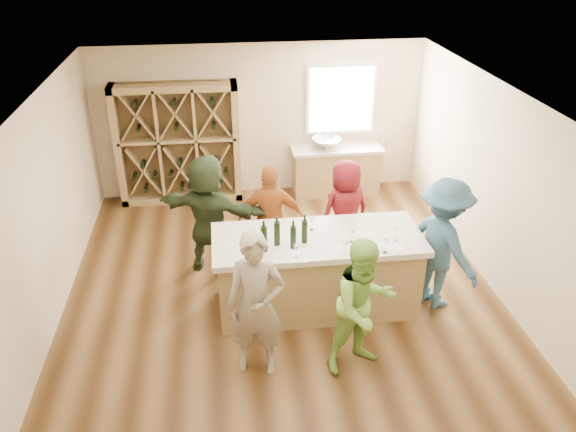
{
  "coord_description": "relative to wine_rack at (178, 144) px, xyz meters",
  "views": [
    {
      "loc": [
        -0.75,
        -6.41,
        4.73
      ],
      "look_at": [
        0.1,
        0.2,
        1.15
      ],
      "focal_mm": 35.0,
      "sensor_mm": 36.0,
      "label": 1
    }
  ],
  "objects": [
    {
      "name": "person_near_right",
      "position": [
        2.25,
        -4.75,
        -0.26
      ],
      "size": [
        0.92,
        0.7,
        1.69
      ],
      "primitive_type": "imported",
      "rotation": [
        0.0,
        0.0,
        0.34
      ],
      "color": "#8CC64C",
      "rests_on": "floor"
    },
    {
      "name": "tasting_menu_c",
      "position": [
        2.82,
        -3.9,
        -0.02
      ],
      "size": [
        0.33,
        0.38,
        0.0
      ],
      "primitive_type": "cube",
      "rotation": [
        0.0,
        0.0,
        0.4
      ],
      "color": "white",
      "rests_on": "tasting_counter_top"
    },
    {
      "name": "person_far_left",
      "position": [
        0.53,
        -2.44,
        -0.19
      ],
      "size": [
        1.8,
        1.24,
        1.83
      ],
      "primitive_type": "imported",
      "rotation": [
        0.0,
        0.0,
        2.73
      ],
      "color": "#263319",
      "rests_on": "floor"
    },
    {
      "name": "back_counter_top",
      "position": [
        2.9,
        -0.07,
        -0.21
      ],
      "size": [
        1.7,
        0.62,
        0.06
      ],
      "primitive_type": "cube",
      "color": "beige",
      "rests_on": "back_counter_base"
    },
    {
      "name": "ceiling",
      "position": [
        1.5,
        -3.27,
        1.75
      ],
      "size": [
        6.0,
        7.0,
        0.1
      ],
      "primitive_type": "cube",
      "color": "white",
      "rests_on": "ground"
    },
    {
      "name": "wine_rack",
      "position": [
        0.0,
        0.0,
        0.0
      ],
      "size": [
        2.2,
        0.45,
        2.2
      ],
      "primitive_type": "cube",
      "color": "olive",
      "rests_on": "floor"
    },
    {
      "name": "wine_glass_e",
      "position": [
        2.88,
        -3.78,
        0.07
      ],
      "size": [
        0.09,
        0.09,
        0.19
      ],
      "primitive_type": "cone",
      "rotation": [
        0.0,
        0.0,
        0.34
      ],
      "color": "white",
      "rests_on": "tasting_counter_top"
    },
    {
      "name": "tasting_counter_base",
      "position": [
        1.93,
        -3.55,
        -0.6
      ],
      "size": [
        2.6,
        1.0,
        1.0
      ],
      "primitive_type": "cube",
      "color": "olive",
      "rests_on": "floor"
    },
    {
      "name": "wine_glass_f",
      "position": [
        1.88,
        -3.35,
        0.07
      ],
      "size": [
        0.07,
        0.07,
        0.18
      ],
      "primitive_type": "cone",
      "color": "white",
      "rests_on": "tasting_counter_top"
    },
    {
      "name": "wine_glass_c",
      "position": [
        2.68,
        -4.03,
        0.07
      ],
      "size": [
        0.08,
        0.08,
        0.19
      ],
      "primitive_type": "cone",
      "rotation": [
        0.0,
        0.0,
        0.2
      ],
      "color": "white",
      "rests_on": "tasting_counter_top"
    },
    {
      "name": "window_frame",
      "position": [
        3.0,
        0.2,
        0.65
      ],
      "size": [
        1.3,
        0.06,
        1.3
      ],
      "primitive_type": "cube",
      "color": "white",
      "rests_on": "wall_back"
    },
    {
      "name": "wall_back",
      "position": [
        1.5,
        0.28,
        0.3
      ],
      "size": [
        6.0,
        0.1,
        2.8
      ],
      "primitive_type": "cube",
      "color": "beige",
      "rests_on": "ground"
    },
    {
      "name": "wine_bottle_e",
      "position": [
        1.73,
        -3.66,
        0.13
      ],
      "size": [
        0.09,
        0.09,
        0.31
      ],
      "primitive_type": "cylinder",
      "rotation": [
        0.0,
        0.0,
        -0.3
      ],
      "color": "black",
      "rests_on": "tasting_counter_top"
    },
    {
      "name": "wine_bottle_b",
      "position": [
        1.21,
        -3.8,
        0.15
      ],
      "size": [
        0.1,
        0.1,
        0.33
      ],
      "primitive_type": "cylinder",
      "rotation": [
        0.0,
        0.0,
        -0.24
      ],
      "color": "black",
      "rests_on": "tasting_counter_top"
    },
    {
      "name": "wall_left",
      "position": [
        -1.55,
        -3.27,
        0.3
      ],
      "size": [
        0.1,
        7.0,
        2.8
      ],
      "primitive_type": "cube",
      "color": "beige",
      "rests_on": "ground"
    },
    {
      "name": "wall_front",
      "position": [
        1.5,
        -6.82,
        0.3
      ],
      "size": [
        6.0,
        0.1,
        2.8
      ],
      "primitive_type": "cube",
      "color": "beige",
      "rests_on": "ground"
    },
    {
      "name": "wine_glass_b",
      "position": [
        2.18,
        -4.01,
        0.07
      ],
      "size": [
        0.07,
        0.07,
        0.17
      ],
      "primitive_type": "cone",
      "rotation": [
        0.0,
        0.0,
        0.04
      ],
      "color": "white",
      "rests_on": "tasting_counter_top"
    },
    {
      "name": "wine_bottle_d",
      "position": [
        1.57,
        -3.78,
        0.13
      ],
      "size": [
        0.08,
        0.08,
        0.3
      ],
      "primitive_type": "cylinder",
      "rotation": [
        0.0,
        0.0,
        -0.01
      ],
      "color": "black",
      "rests_on": "tasting_counter_top"
    },
    {
      "name": "person_server",
      "position": [
        3.56,
        -3.69,
        -0.17
      ],
      "size": [
        1.0,
        1.32,
        1.85
      ],
      "primitive_type": "imported",
      "rotation": [
        0.0,
        0.0,
        2.0
      ],
      "color": "#335972",
      "rests_on": "floor"
    },
    {
      "name": "tasting_counter_top",
      "position": [
        1.93,
        -3.55,
        -0.06
      ],
      "size": [
        2.72,
        1.12,
        0.08
      ],
      "primitive_type": "cube",
      "color": "beige",
      "rests_on": "tasting_counter_base"
    },
    {
      "name": "person_far_mid",
      "position": [
        1.42,
        -2.53,
        -0.27
      ],
      "size": [
        1.02,
        0.6,
        1.65
      ],
      "primitive_type": "imported",
      "rotation": [
        0.0,
        0.0,
        3.03
      ],
      "color": "#994C19",
      "rests_on": "floor"
    },
    {
      "name": "window_pane",
      "position": [
        3.0,
        0.17,
        0.65
      ],
      "size": [
        1.18,
        0.01,
        1.18
      ],
      "primitive_type": "cube",
      "color": "white",
      "rests_on": "wall_back"
    },
    {
      "name": "person_near_left",
      "position": [
        1.04,
        -4.65,
        -0.2
      ],
      "size": [
        0.74,
        0.6,
        1.81
      ],
      "primitive_type": "imported",
      "rotation": [
        0.0,
        0.0,
        -0.19
      ],
      "color": "gray",
      "rests_on": "floor"
    },
    {
      "name": "tasting_menu_b",
      "position": [
        2.13,
        -3.91,
        -0.02
      ],
      "size": [
        0.21,
        0.29,
        0.0
      ],
      "primitive_type": "cube",
      "rotation": [
        0.0,
        0.0,
        -0.02
      ],
      "color": "white",
      "rests_on": "tasting_counter_top"
    },
    {
      "name": "wine_glass_a",
      "position": [
        1.58,
        -4.02,
        0.07
      ],
      "size": [
        0.07,
        0.07,
        0.18
      ],
      "primitive_type": "cone",
      "rotation": [
        0.0,
        0.0,
        0.02
      ],
      "color": "white",
      "rests_on": "tasting_counter_top"
    },
    {
      "name": "tasting_menu_a",
      "position": [
        1.61,
        -3.97,
        -0.02
      ],
      "size": [
        0.25,
        0.33,
        0.0
      ],
      "primitive_type": "cube",
      "rotation": [
        0.0,
        0.0,
        -0.06
      ],
      "color": "white",
      "rests_on": "tasting_counter_top"
    },
    {
      "name": "sink",
      "position": [
        2.7,
        -0.07,
        -0.09
      ],
      "size": [
        0.54,
        0.54,
        0.19
      ],
      "primitive_type": "imported",
      "color": "silver",
      "rests_on": "back_counter_top"
    },
    {
      "name": "floor",
      "position": [
        1.5,
        -3.27,
        -1.15
      ],
      "size": [
        6.0,
        7.0,
        0.1
      ],
      "primitive_type": "cube",
      "color": "brown",
      "rests_on": "ground"
    },
    {
      "name": "wall_right",
      "position": [
        4.55,
        -3.27,
        0.3
      ],
      "size": [
        0.1,
        7.0,
        2.8
      ],
      "primitive_type": "cube",
      "color": "beige",
      "rests_on": "ground"
    },
    {
      "name": "wine_glass_d",
      "position": [
        2.32,
        -3.73,
        0.07
      ],
      "size": [
        0.08,
        0.08,
        0.18
      ],
      "primitive_type": "cone",
      "rotation": [
        0.0,
        0.0,
        0.19
      ],
      "color": "white",
      "rests_on": "tasting_counter_top"
    },
    {
      "name": "back_counter_base",
      "position": [
        2.9,
        -0.07,
        -0.67
      ],
      "size": [
        1.6,
        0.58,
        0.86
      ],
      "primitive_type": "cube",
      "color": "olive",
      "rests_on": "floor"
    },
    {
      "name": "person_far_right",
      "position": [
        2.55,
        -2.41,
        -0.29
      ],
      "size": [
        0.91,
        0.72,
        1.62
      ],
      "primitive_type": "imported",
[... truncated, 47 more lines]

